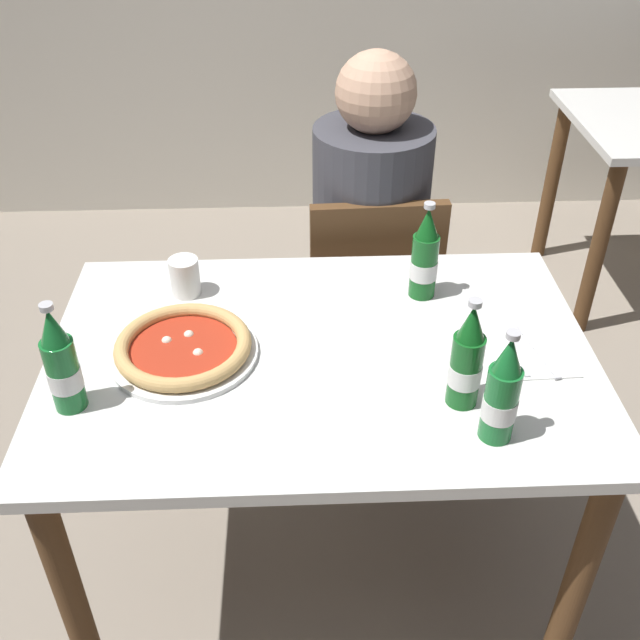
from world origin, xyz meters
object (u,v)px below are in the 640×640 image
at_px(beer_bottle_extra, 425,258).
at_px(napkin_with_cutlery, 529,353).
at_px(beer_bottle_left, 62,365).
at_px(chair_behind_table, 370,295).
at_px(beer_bottle_center, 467,361).
at_px(paper_cup, 185,277).
at_px(dining_table_main, 321,391).
at_px(pizza_margherita_near, 184,347).
at_px(beer_bottle_right, 502,394).
at_px(diner_seated, 368,259).

relative_size(beer_bottle_extra, napkin_with_cutlery, 1.30).
bearing_deg(beer_bottle_left, chair_behind_table, 48.01).
distance_m(beer_bottle_left, beer_bottle_center, 0.78).
height_order(beer_bottle_left, beer_bottle_extra, same).
bearing_deg(paper_cup, dining_table_main, -37.49).
bearing_deg(chair_behind_table, paper_cup, 34.07).
xyz_separation_m(beer_bottle_center, beer_bottle_extra, (-0.02, 0.39, 0.00)).
xyz_separation_m(pizza_margherita_near, beer_bottle_right, (0.62, -0.27, 0.08)).
bearing_deg(beer_bottle_extra, paper_cup, 177.18).
distance_m(pizza_margherita_near, paper_cup, 0.25).
bearing_deg(dining_table_main, beer_bottle_right, -40.04).
bearing_deg(diner_seated, pizza_margherita_near, -125.70).
bearing_deg(beer_bottle_right, beer_bottle_left, 171.82).
bearing_deg(beer_bottle_extra, beer_bottle_center, -86.88).
xyz_separation_m(diner_seated, beer_bottle_right, (0.15, -0.93, 0.27)).
bearing_deg(napkin_with_cutlery, pizza_margherita_near, 177.95).
height_order(pizza_margherita_near, napkin_with_cutlery, pizza_margherita_near).
relative_size(chair_behind_table, beer_bottle_center, 3.44).
bearing_deg(chair_behind_table, beer_bottle_left, 45.74).
relative_size(beer_bottle_right, paper_cup, 2.60).
height_order(beer_bottle_left, napkin_with_cutlery, beer_bottle_left).
height_order(dining_table_main, beer_bottle_center, beer_bottle_center).
relative_size(beer_bottle_center, beer_bottle_extra, 1.00).
height_order(pizza_margherita_near, beer_bottle_right, beer_bottle_right).
relative_size(diner_seated, beer_bottle_left, 4.89).
bearing_deg(beer_bottle_right, diner_seated, 98.98).
bearing_deg(beer_bottle_right, beer_bottle_extra, 97.75).
distance_m(pizza_margherita_near, beer_bottle_extra, 0.60).
bearing_deg(paper_cup, beer_bottle_right, -38.79).
distance_m(beer_bottle_right, beer_bottle_extra, 0.49).
height_order(beer_bottle_center, beer_bottle_right, same).
xyz_separation_m(dining_table_main, beer_bottle_extra, (0.25, 0.22, 0.22)).
relative_size(chair_behind_table, paper_cup, 8.95).
height_order(chair_behind_table, beer_bottle_center, beer_bottle_center).
height_order(dining_table_main, chair_behind_table, chair_behind_table).
height_order(chair_behind_table, beer_bottle_left, beer_bottle_left).
height_order(beer_bottle_center, paper_cup, beer_bottle_center).
distance_m(pizza_margherita_near, beer_bottle_right, 0.68).
relative_size(pizza_margherita_near, paper_cup, 3.40).
bearing_deg(paper_cup, beer_bottle_extra, -2.82).
bearing_deg(beer_bottle_center, chair_behind_table, 97.23).
height_order(dining_table_main, beer_bottle_extra, beer_bottle_extra).
relative_size(diner_seated, beer_bottle_center, 4.89).
bearing_deg(chair_behind_table, napkin_with_cutlery, 111.34).
bearing_deg(chair_behind_table, beer_bottle_right, 97.03).
distance_m(beer_bottle_right, napkin_with_cutlery, 0.30).
xyz_separation_m(beer_bottle_left, beer_bottle_center, (0.78, -0.02, 0.00)).
distance_m(beer_bottle_left, paper_cup, 0.44).
bearing_deg(diner_seated, beer_bottle_right, -81.02).
relative_size(beer_bottle_center, beer_bottle_right, 1.00).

